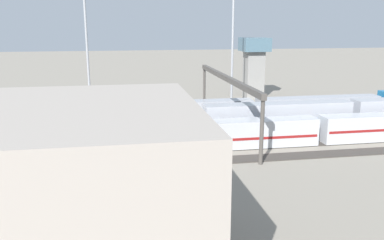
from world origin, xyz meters
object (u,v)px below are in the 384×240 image
at_px(train_on_track_4, 351,116).
at_px(light_mast_0, 233,29).
at_px(signal_gantry, 226,83).
at_px(light_mast_2, 86,25).
at_px(train_on_track_2, 307,107).
at_px(train_on_track_5, 381,126).
at_px(control_tower, 254,63).

relative_size(train_on_track_4, light_mast_0, 1.95).
height_order(light_mast_0, signal_gantry, light_mast_0).
relative_size(light_mast_2, signal_gantry, 0.74).
height_order(train_on_track_2, signal_gantry, signal_gantry).
height_order(train_on_track_5, train_on_track_2, same).
height_order(train_on_track_4, train_on_track_2, train_on_track_4).
bearing_deg(train_on_track_5, signal_gantry, -25.48).
distance_m(train_on_track_5, train_on_track_2, 15.68).
height_order(train_on_track_5, light_mast_2, light_mast_2).
bearing_deg(signal_gantry, train_on_track_5, 154.52).
bearing_deg(train_on_track_4, light_mast_2, -29.32).
relative_size(train_on_track_2, light_mast_2, 2.57).
xyz_separation_m(light_mast_2, control_tower, (-36.11, -8.44, -8.58)).
bearing_deg(light_mast_0, train_on_track_5, 118.12).
bearing_deg(light_mast_0, light_mast_2, -0.57).
bearing_deg(light_mast_2, control_tower, -166.84).
bearing_deg(light_mast_2, light_mast_0, 179.43).
distance_m(train_on_track_5, control_tower, 38.03).
xyz_separation_m(train_on_track_4, signal_gantry, (19.05, -5.00, 5.03)).
relative_size(signal_gantry, control_tower, 2.55).
distance_m(light_mast_0, signal_gantry, 20.67).
relative_size(light_mast_2, control_tower, 1.88).
height_order(train_on_track_2, light_mast_0, light_mast_0).
relative_size(train_on_track_2, light_mast_0, 2.75).
xyz_separation_m(train_on_track_5, light_mast_2, (43.56, -28.38, 14.48)).
bearing_deg(train_on_track_4, train_on_track_2, -75.25).
distance_m(light_mast_2, control_tower, 38.07).
relative_size(train_on_track_5, train_on_track_2, 1.00).
bearing_deg(control_tower, train_on_track_5, 101.43).
height_order(train_on_track_5, signal_gantry, signal_gantry).
xyz_separation_m(train_on_track_4, control_tower, (5.51, -31.82, 5.38)).
xyz_separation_m(train_on_track_4, train_on_track_5, (-1.93, 5.00, -0.53)).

